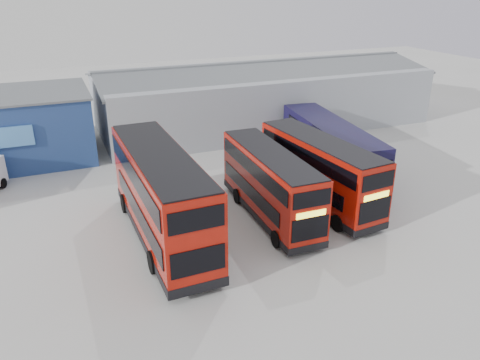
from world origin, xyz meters
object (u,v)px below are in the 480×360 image
maintenance_shed (261,96)px  double_decker_centre (270,185)px  double_decker_left (162,197)px  office_block (6,128)px  single_decker_blue (330,146)px  double_decker_right (319,172)px

maintenance_shed → double_decker_centre: (-7.81, -18.01, -0.62)m
double_decker_centre → double_decker_left: bearing=-177.6°
office_block → single_decker_blue: bearing=-25.9°
office_block → maintenance_shed: 22.09m
office_block → double_decker_left: (7.91, -16.12, -0.16)m
double_decker_right → office_block: bearing=133.4°
maintenance_shed → double_decker_centre: maintenance_shed is taller
office_block → double_decker_right: size_ratio=1.24×
office_block → maintenance_shed: size_ratio=0.40×
office_block → double_decker_centre: bearing=-48.4°
double_decker_right → double_decker_left: bearing=178.2°
office_block → double_decker_centre: 21.39m
office_block → maintenance_shed: (22.00, 2.01, 0.02)m
maintenance_shed → double_decker_right: size_ratio=3.07×
maintenance_shed → double_decker_left: maintenance_shed is taller
maintenance_shed → single_decker_blue: size_ratio=2.45×
double_decker_left → double_decker_right: size_ratio=1.16×
double_decker_left → double_decker_centre: 6.29m
office_block → double_decker_left: office_block is taller
double_decker_right → single_decker_blue: double_decker_right is taller
double_decker_left → single_decker_blue: double_decker_left is taller
double_decker_left → double_decker_right: double_decker_left is taller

